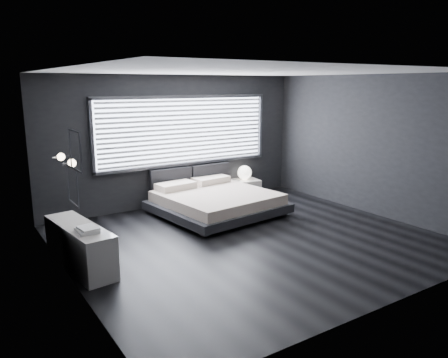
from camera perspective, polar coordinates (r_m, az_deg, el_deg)
room at (r=7.23m, az=3.67°, el=2.66°), size 6.04×6.00×2.80m
window at (r=9.57m, az=-5.04°, el=6.29°), size 4.14×0.09×1.52m
headboard at (r=9.73m, az=-4.34°, el=0.19°), size 1.96×0.16×0.52m
sconce_near at (r=6.01m, az=-19.28°, el=1.96°), size 0.18×0.11×0.11m
sconce_far at (r=6.59m, az=-20.55°, el=2.72°), size 0.18×0.11×0.11m
wall_art_upper at (r=5.38m, az=-18.87°, el=3.53°), size 0.01×0.48×0.48m
wall_art_lower at (r=5.70m, az=-19.17°, el=-0.84°), size 0.01×0.48×0.48m
bed at (r=8.91m, az=-1.09°, el=-2.88°), size 2.50×2.41×0.59m
nightstand at (r=10.39m, az=2.59°, el=-1.13°), size 0.73×0.64×0.39m
orb_lamp at (r=10.34m, az=2.70°, el=0.85°), size 0.33×0.33×0.33m
dresser at (r=6.70m, az=-18.28°, el=-8.34°), size 0.64×1.63×0.64m
book_stack at (r=6.26m, az=-17.41°, el=-6.32°), size 0.27×0.36×0.07m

